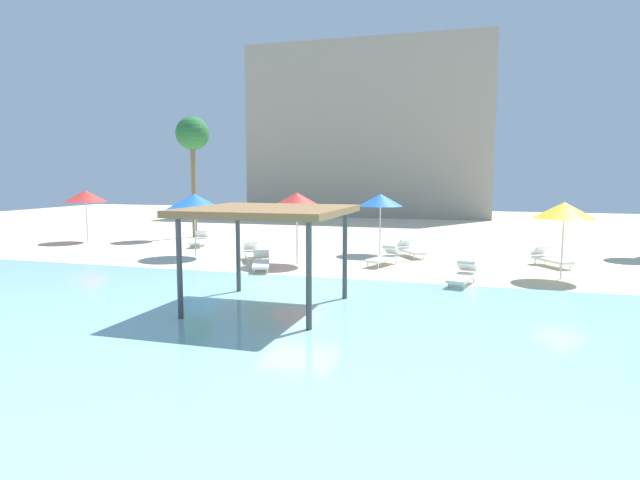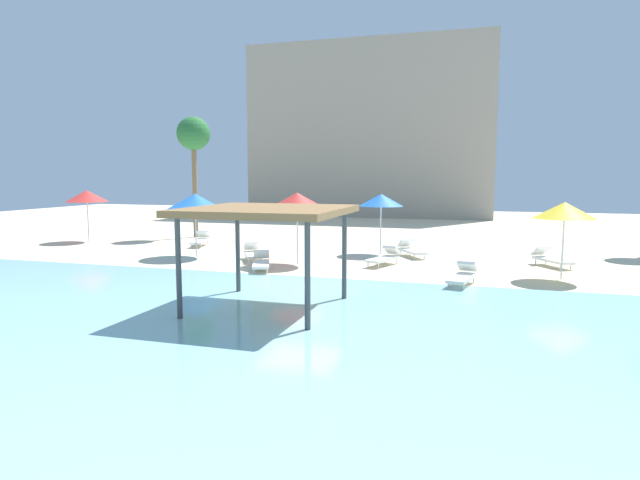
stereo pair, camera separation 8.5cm
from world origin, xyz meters
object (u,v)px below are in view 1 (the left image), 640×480
beach_umbrella_blue_1 (194,201)px  shade_pavilion (268,214)px  palm_tree_0 (192,137)px  lounge_chair_6 (384,257)px  beach_umbrella_red_4 (297,201)px  lounge_chair_5 (549,258)px  lounge_chair_4 (252,253)px  lounge_chair_3 (410,249)px  lounge_chair_1 (261,262)px  beach_umbrella_blue_2 (380,200)px  beach_umbrella_red_3 (86,196)px  lounge_chair_0 (200,240)px  lounge_chair_2 (463,275)px  beach_umbrella_yellow_0 (564,210)px

beach_umbrella_blue_1 → shade_pavilion: bearing=-49.7°
palm_tree_0 → lounge_chair_6: bearing=-28.3°
beach_umbrella_red_4 → lounge_chair_5: size_ratio=1.52×
lounge_chair_4 → lounge_chair_6: (5.60, 0.41, 0.00)m
lounge_chair_3 → palm_tree_0: size_ratio=0.28×
lounge_chair_1 → beach_umbrella_red_4: bearing=135.2°
shade_pavilion → lounge_chair_3: size_ratio=2.12×
beach_umbrella_blue_2 → lounge_chair_5: (7.10, -1.41, -2.14)m
lounge_chair_3 → lounge_chair_4: 6.99m
shade_pavilion → beach_umbrella_blue_2: size_ratio=1.48×
beach_umbrella_red_3 → lounge_chair_1: beach_umbrella_red_3 is taller
lounge_chair_0 → lounge_chair_3: size_ratio=1.03×
beach_umbrella_blue_2 → lounge_chair_0: (-9.31, 0.05, -2.14)m
beach_umbrella_blue_2 → lounge_chair_5: size_ratio=1.44×
beach_umbrella_blue_1 → lounge_chair_6: beach_umbrella_blue_1 is taller
beach_umbrella_blue_1 → beach_umbrella_red_4: bearing=-6.3°
lounge_chair_2 → shade_pavilion: bearing=-34.3°
beach_umbrella_red_4 → palm_tree_0: 11.98m
beach_umbrella_yellow_0 → lounge_chair_0: bearing=165.5°
shade_pavilion → beach_umbrella_blue_2: (0.95, 11.16, -0.12)m
lounge_chair_6 → beach_umbrella_yellow_0: bearing=98.9°
lounge_chair_3 → palm_tree_0: (-13.03, 4.02, 5.44)m
beach_umbrella_blue_2 → lounge_chair_6: bearing=-76.1°
beach_umbrella_red_4 → lounge_chair_2: (6.66, -2.49, -2.26)m
shade_pavilion → lounge_chair_1: 6.47m
beach_umbrella_red_4 → shade_pavilion: bearing=-76.6°
beach_umbrella_red_3 → lounge_chair_3: (17.53, -0.39, -2.14)m
beach_umbrella_red_4 → lounge_chair_2: beach_umbrella_red_4 is taller
beach_umbrella_red_3 → palm_tree_0: bearing=38.9°
lounge_chair_5 → beach_umbrella_red_3: bearing=-126.5°
lounge_chair_6 → beach_umbrella_red_4: bearing=-58.9°
lounge_chair_2 → palm_tree_0: size_ratio=0.29×
beach_umbrella_red_3 → beach_umbrella_red_4: bearing=-15.7°
beach_umbrella_red_3 → lounge_chair_0: size_ratio=1.40×
shade_pavilion → lounge_chair_3: bearing=77.4°
beach_umbrella_blue_1 → lounge_chair_6: bearing=1.3°
lounge_chair_4 → shade_pavilion: bearing=-2.5°
shade_pavilion → palm_tree_0: bearing=125.8°
beach_umbrella_yellow_0 → lounge_chair_2: 4.37m
lounge_chair_6 → palm_tree_0: palm_tree_0 is taller
beach_umbrella_blue_2 → palm_tree_0: palm_tree_0 is taller
shade_pavilion → beach_umbrella_red_4: bearing=103.4°
beach_umbrella_red_4 → lounge_chair_0: beach_umbrella_red_4 is taller
lounge_chair_1 → lounge_chair_6: bearing=99.9°
beach_umbrella_yellow_0 → palm_tree_0: bearing=157.4°
beach_umbrella_red_3 → palm_tree_0: 6.66m
beach_umbrella_yellow_0 → beach_umbrella_blue_1: 14.88m
beach_umbrella_yellow_0 → beach_umbrella_blue_1: bearing=176.3°
lounge_chair_3 → palm_tree_0: 14.68m
beach_umbrella_red_4 → lounge_chair_3: bearing=39.1°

